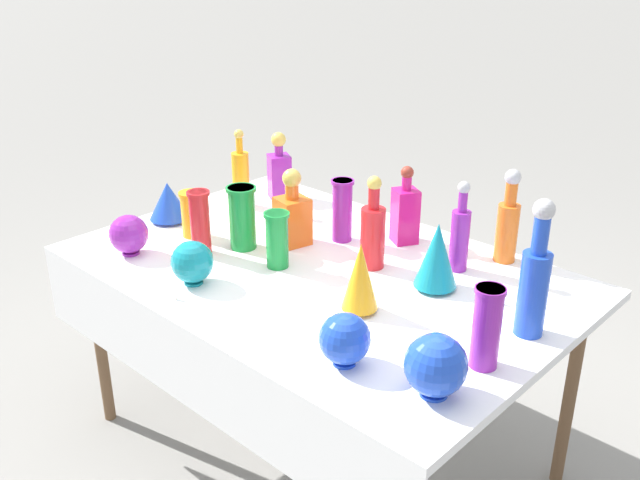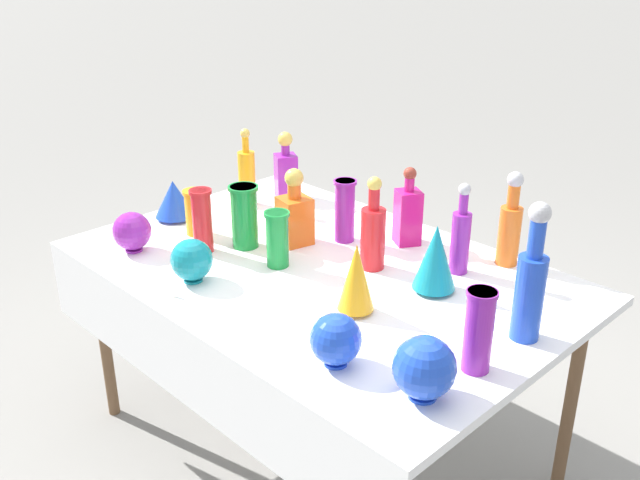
{
  "view_description": "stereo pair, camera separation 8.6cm",
  "coord_description": "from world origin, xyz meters",
  "px_view_note": "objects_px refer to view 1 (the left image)",
  "views": [
    {
      "loc": [
        1.48,
        -1.58,
        1.81
      ],
      "look_at": [
        0.0,
        0.0,
        0.86
      ],
      "focal_mm": 40.0,
      "sensor_mm": 36.0,
      "label": 1
    },
    {
      "loc": [
        1.54,
        -1.52,
        1.81
      ],
      "look_at": [
        0.0,
        0.0,
        0.86
      ],
      "focal_mm": 40.0,
      "sensor_mm": 36.0,
      "label": 2
    }
  ],
  "objects_px": {
    "tall_bottle_4": "(373,232)",
    "slender_vase_2": "(342,209)",
    "square_decanter_2": "(279,170)",
    "round_bowl_1": "(345,339)",
    "slender_vase_5": "(487,326)",
    "square_decanter_0": "(292,214)",
    "fluted_vase_1": "(168,201)",
    "slender_vase_0": "(200,221)",
    "round_bowl_3": "(192,262)",
    "square_decanter_1": "(405,212)",
    "tall_bottle_1": "(535,280)",
    "tall_bottle_3": "(508,223)",
    "slender_vase_1": "(242,216)",
    "slender_vase_4": "(277,238)",
    "fluted_vase_0": "(360,277)",
    "tall_bottle_0": "(460,235)",
    "slender_vase_3": "(192,212)",
    "round_bowl_0": "(436,365)",
    "tall_bottle_2": "(241,176)",
    "round_bowl_2": "(129,234)",
    "fluted_vase_2": "(437,255)"
  },
  "relations": [
    {
      "from": "tall_bottle_4",
      "to": "slender_vase_2",
      "type": "relative_size",
      "value": 1.39
    },
    {
      "from": "square_decanter_2",
      "to": "round_bowl_1",
      "type": "xyz_separation_m",
      "value": [
        1.04,
        -0.76,
        -0.04
      ]
    },
    {
      "from": "slender_vase_2",
      "to": "slender_vase_5",
      "type": "bearing_deg",
      "value": -23.87
    },
    {
      "from": "square_decanter_0",
      "to": "fluted_vase_1",
      "type": "relative_size",
      "value": 1.81
    },
    {
      "from": "slender_vase_0",
      "to": "round_bowl_3",
      "type": "height_order",
      "value": "slender_vase_0"
    },
    {
      "from": "square_decanter_1",
      "to": "tall_bottle_1",
      "type": "bearing_deg",
      "value": -23.01
    },
    {
      "from": "fluted_vase_1",
      "to": "square_decanter_0",
      "type": "bearing_deg",
      "value": 19.33
    },
    {
      "from": "round_bowl_1",
      "to": "tall_bottle_1",
      "type": "bearing_deg",
      "value": 59.71
    },
    {
      "from": "tall_bottle_3",
      "to": "tall_bottle_4",
      "type": "height_order",
      "value": "tall_bottle_3"
    },
    {
      "from": "slender_vase_0",
      "to": "slender_vase_5",
      "type": "xyz_separation_m",
      "value": [
        1.1,
        0.06,
        -0.0
      ]
    },
    {
      "from": "slender_vase_1",
      "to": "square_decanter_1",
      "type": "bearing_deg",
      "value": 48.24
    },
    {
      "from": "tall_bottle_4",
      "to": "slender_vase_5",
      "type": "xyz_separation_m",
      "value": [
        0.59,
        -0.26,
        -0.01
      ]
    },
    {
      "from": "slender_vase_4",
      "to": "fluted_vase_0",
      "type": "xyz_separation_m",
      "value": [
        0.4,
        -0.04,
        0.01
      ]
    },
    {
      "from": "slender_vase_0",
      "to": "slender_vase_1",
      "type": "height_order",
      "value": "slender_vase_0"
    },
    {
      "from": "round_bowl_3",
      "to": "tall_bottle_0",
      "type": "bearing_deg",
      "value": 49.97
    },
    {
      "from": "slender_vase_3",
      "to": "square_decanter_0",
      "type": "bearing_deg",
      "value": 32.63
    },
    {
      "from": "round_bowl_0",
      "to": "round_bowl_3",
      "type": "xyz_separation_m",
      "value": [
        -0.91,
        -0.03,
        -0.01
      ]
    },
    {
      "from": "slender_vase_0",
      "to": "round_bowl_3",
      "type": "bearing_deg",
      "value": -44.79
    },
    {
      "from": "slender_vase_2",
      "to": "fluted_vase_1",
      "type": "relative_size",
      "value": 1.48
    },
    {
      "from": "slender_vase_2",
      "to": "slender_vase_3",
      "type": "relative_size",
      "value": 1.35
    },
    {
      "from": "tall_bottle_3",
      "to": "fluted_vase_1",
      "type": "bearing_deg",
      "value": -153.26
    },
    {
      "from": "slender_vase_2",
      "to": "fluted_vase_1",
      "type": "xyz_separation_m",
      "value": [
        -0.61,
        -0.32,
        -0.04
      ]
    },
    {
      "from": "tall_bottle_2",
      "to": "tall_bottle_3",
      "type": "bearing_deg",
      "value": 14.14
    },
    {
      "from": "slender_vase_2",
      "to": "slender_vase_4",
      "type": "xyz_separation_m",
      "value": [
        -0.01,
        -0.32,
        -0.02
      ]
    },
    {
      "from": "round_bowl_3",
      "to": "slender_vase_1",
      "type": "bearing_deg",
      "value": 107.88
    },
    {
      "from": "square_decanter_1",
      "to": "round_bowl_2",
      "type": "height_order",
      "value": "square_decanter_1"
    },
    {
      "from": "slender_vase_4",
      "to": "tall_bottle_3",
      "type": "bearing_deg",
      "value": 46.71
    },
    {
      "from": "tall_bottle_0",
      "to": "slender_vase_4",
      "type": "distance_m",
      "value": 0.6
    },
    {
      "from": "slender_vase_5",
      "to": "round_bowl_3",
      "type": "xyz_separation_m",
      "value": [
        -0.93,
        -0.23,
        -0.05
      ]
    },
    {
      "from": "tall_bottle_2",
      "to": "slender_vase_1",
      "type": "xyz_separation_m",
      "value": [
        0.33,
        -0.28,
        -0.01
      ]
    },
    {
      "from": "square_decanter_0",
      "to": "fluted_vase_0",
      "type": "relative_size",
      "value": 1.28
    },
    {
      "from": "slender_vase_0",
      "to": "slender_vase_2",
      "type": "distance_m",
      "value": 0.51
    },
    {
      "from": "square_decanter_0",
      "to": "round_bowl_0",
      "type": "height_order",
      "value": "square_decanter_0"
    },
    {
      "from": "tall_bottle_3",
      "to": "square_decanter_2",
      "type": "height_order",
      "value": "tall_bottle_3"
    },
    {
      "from": "round_bowl_2",
      "to": "round_bowl_1",
      "type": "bearing_deg",
      "value": -0.12
    },
    {
      "from": "tall_bottle_0",
      "to": "tall_bottle_3",
      "type": "bearing_deg",
      "value": 65.4
    },
    {
      "from": "round_bowl_1",
      "to": "slender_vase_2",
      "type": "bearing_deg",
      "value": 132.07
    },
    {
      "from": "square_decanter_2",
      "to": "slender_vase_2",
      "type": "xyz_separation_m",
      "value": [
        0.49,
        -0.16,
        0.0
      ]
    },
    {
      "from": "slender_vase_2",
      "to": "slender_vase_4",
      "type": "height_order",
      "value": "slender_vase_2"
    },
    {
      "from": "slender_vase_2",
      "to": "round_bowl_2",
      "type": "height_order",
      "value": "slender_vase_2"
    },
    {
      "from": "slender_vase_2",
      "to": "slender_vase_1",
      "type": "bearing_deg",
      "value": -126.1
    },
    {
      "from": "slender_vase_0",
      "to": "fluted_vase_0",
      "type": "distance_m",
      "value": 0.68
    },
    {
      "from": "tall_bottle_3",
      "to": "slender_vase_0",
      "type": "distance_m",
      "value": 1.05
    },
    {
      "from": "slender_vase_2",
      "to": "slender_vase_5",
      "type": "distance_m",
      "value": 0.89
    },
    {
      "from": "slender_vase_4",
      "to": "round_bowl_1",
      "type": "distance_m",
      "value": 0.62
    },
    {
      "from": "slender_vase_2",
      "to": "fluted_vase_2",
      "type": "bearing_deg",
      "value": -10.21
    },
    {
      "from": "tall_bottle_3",
      "to": "fluted_vase_0",
      "type": "relative_size",
      "value": 1.49
    },
    {
      "from": "square_decanter_0",
      "to": "slender_vase_3",
      "type": "distance_m",
      "value": 0.38
    },
    {
      "from": "slender_vase_5",
      "to": "tall_bottle_3",
      "type": "bearing_deg",
      "value": 115.37
    },
    {
      "from": "square_decanter_0",
      "to": "round_bowl_0",
      "type": "bearing_deg",
      "value": -24.36
    }
  ]
}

